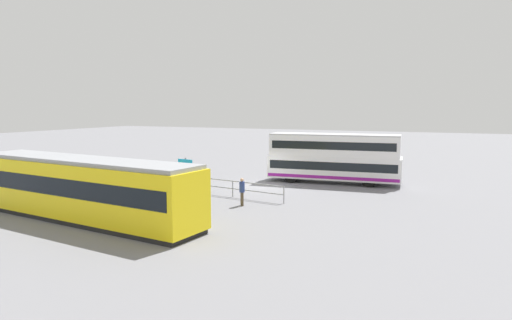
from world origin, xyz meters
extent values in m
plane|color=slate|center=(0.00, 0.00, 0.00)|extent=(160.00, 160.00, 0.00)
cube|color=white|center=(-4.46, -3.54, 1.23)|extent=(10.29, 3.30, 1.76)
cube|color=white|center=(-4.46, -3.54, 2.91)|extent=(9.98, 3.17, 1.61)
cube|color=black|center=(-4.46, -3.54, 1.44)|extent=(9.79, 3.28, 0.64)
cube|color=black|center=(-4.46, -3.54, 2.99)|extent=(9.48, 3.16, 0.60)
cube|color=#8C198C|center=(-4.46, -3.54, 0.60)|extent=(10.09, 3.32, 0.24)
cube|color=#B2B2B7|center=(-4.46, -3.54, 3.77)|extent=(9.98, 3.17, 0.10)
cylinder|color=black|center=(-1.34, -3.28, 0.50)|extent=(1.20, 2.49, 1.00)
cylinder|color=black|center=(-7.23, -3.78, 0.50)|extent=(1.20, 2.49, 1.00)
cube|color=yellow|center=(4.71, 12.99, 1.66)|extent=(14.77, 4.33, 2.81)
cube|color=black|center=(4.71, 12.99, 1.94)|extent=(14.19, 4.29, 0.90)
cube|color=gray|center=(4.71, 12.99, 3.16)|extent=(14.45, 4.08, 0.20)
cube|color=black|center=(4.71, 12.99, 0.12)|extent=(14.46, 4.16, 0.25)
cylinder|color=black|center=(5.69, 3.28, 0.44)|extent=(0.14, 0.14, 0.88)
cylinder|color=black|center=(5.91, 3.30, 0.44)|extent=(0.14, 0.14, 0.88)
cylinder|color=#335938|center=(5.80, 3.29, 1.22)|extent=(0.36, 0.36, 0.68)
sphere|color=tan|center=(5.80, 3.29, 1.68)|extent=(0.24, 0.24, 0.24)
cylinder|color=#4C3F2D|center=(-1.38, 6.53, 0.41)|extent=(0.14, 0.14, 0.82)
cylinder|color=#4C3F2D|center=(-1.52, 6.70, 0.41)|extent=(0.14, 0.14, 0.82)
cylinder|color=navy|center=(-1.45, 6.61, 1.14)|extent=(0.45, 0.45, 0.63)
sphere|color=tan|center=(-1.45, 6.61, 1.56)|extent=(0.22, 0.22, 0.22)
cube|color=gray|center=(0.26, 4.49, 1.05)|extent=(7.61, 1.21, 0.06)
cube|color=gray|center=(0.26, 4.49, 0.55)|extent=(7.61, 1.21, 0.06)
cylinder|color=gray|center=(-3.54, 5.07, 0.53)|extent=(0.07, 0.07, 1.05)
cylinder|color=gray|center=(0.26, 4.49, 0.53)|extent=(0.07, 0.07, 1.05)
cylinder|color=gray|center=(4.06, 3.92, 0.53)|extent=(0.07, 0.07, 1.05)
cylinder|color=slate|center=(3.76, 4.68, 1.23)|extent=(0.10, 0.10, 2.45)
cube|color=#1999D8|center=(3.76, 4.72, 2.06)|extent=(1.22, 0.20, 0.59)
camera|label=1|loc=(-12.80, 30.15, 5.90)|focal=31.18mm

